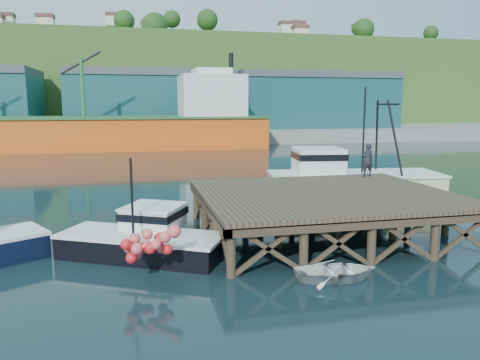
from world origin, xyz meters
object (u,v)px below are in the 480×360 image
object	(u,v)px
dinghy	(336,271)
dockworker	(367,160)
boat_black	(145,237)
trawler	(351,179)

from	to	relation	value
dinghy	dockworker	distance (m)	12.14
boat_black	trawler	distance (m)	15.89
boat_black	dockworker	world-z (taller)	boat_black
trawler	dinghy	size ratio (longest dim) A/B	3.76
boat_black	trawler	world-z (taller)	trawler
boat_black	trawler	bearing A→B (deg)	59.45
dinghy	boat_black	bearing A→B (deg)	61.23
trawler	dinghy	xyz separation A→B (m)	(-6.82, -12.69, -1.22)
dockworker	boat_black	bearing A→B (deg)	22.83
boat_black	dinghy	world-z (taller)	boat_black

